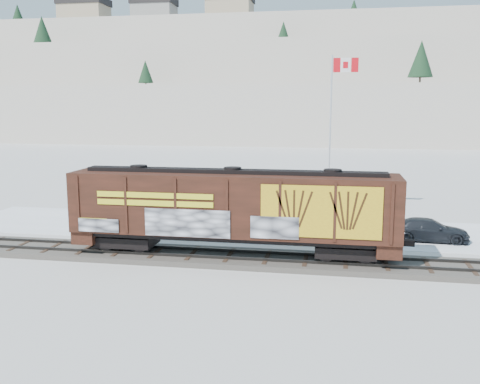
% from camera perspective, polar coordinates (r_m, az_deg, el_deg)
% --- Properties ---
extents(ground, '(500.00, 500.00, 0.00)m').
position_cam_1_polar(ground, '(28.39, -1.15, -7.31)').
color(ground, white).
rests_on(ground, ground).
extents(rail_track, '(50.00, 3.40, 0.43)m').
position_cam_1_polar(rail_track, '(28.35, -1.15, -7.02)').
color(rail_track, '#59544C').
rests_on(rail_track, ground).
extents(parking_strip, '(40.00, 8.00, 0.03)m').
position_cam_1_polar(parking_strip, '(35.53, 1.22, -3.87)').
color(parking_strip, white).
rests_on(parking_strip, ground).
extents(hillside, '(360.00, 110.00, 93.00)m').
position_cam_1_polar(hillside, '(166.67, 8.47, 11.40)').
color(hillside, white).
rests_on(hillside, ground).
extents(hopper_railcar, '(16.86, 3.06, 4.41)m').
position_cam_1_polar(hopper_railcar, '(27.66, -0.78, -1.60)').
color(hopper_railcar, black).
rests_on(hopper_railcar, rail_track).
extents(flagpole, '(2.30, 0.90, 11.58)m').
position_cam_1_polar(flagpole, '(39.61, 9.68, 3.63)').
color(flagpole, silver).
rests_on(flagpole, ground).
extents(car_silver, '(4.55, 3.21, 1.44)m').
position_cam_1_polar(car_silver, '(34.99, -8.92, -2.96)').
color(car_silver, '#B0B3B7').
rests_on(car_silver, parking_strip).
extents(car_white, '(5.16, 2.88, 1.61)m').
position_cam_1_polar(car_white, '(35.11, 7.38, -2.73)').
color(car_white, silver).
rests_on(car_white, parking_strip).
extents(car_dark, '(4.68, 2.03, 1.34)m').
position_cam_1_polar(car_dark, '(34.01, 19.50, -3.83)').
color(car_dark, '#22252A').
rests_on(car_dark, parking_strip).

